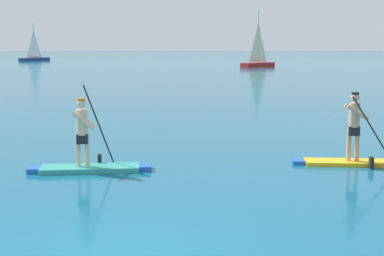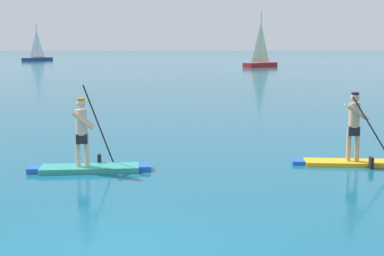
{
  "view_description": "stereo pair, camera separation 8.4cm",
  "coord_description": "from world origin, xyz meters",
  "px_view_note": "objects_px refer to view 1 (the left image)",
  "views": [
    {
      "loc": [
        0.46,
        -7.05,
        2.92
      ],
      "look_at": [
        1.62,
        7.48,
        0.7
      ],
      "focal_mm": 52.01,
      "sensor_mm": 36.0,
      "label": 1
    },
    {
      "loc": [
        0.55,
        -7.06,
        2.92
      ],
      "look_at": [
        1.62,
        7.48,
        0.7
      ],
      "focal_mm": 52.01,
      "sensor_mm": 36.0,
      "label": 2
    }
  ],
  "objects_px": {
    "paddleboarder_mid_center": "(89,156)",
    "sailboat_left_horizon": "(34,56)",
    "paddleboarder_far_right": "(356,148)",
    "sailboat_right_horizon": "(258,60)"
  },
  "relations": [
    {
      "from": "paddleboarder_mid_center",
      "to": "sailboat_left_horizon",
      "type": "height_order",
      "value": "sailboat_left_horizon"
    },
    {
      "from": "paddleboarder_mid_center",
      "to": "paddleboarder_far_right",
      "type": "bearing_deg",
      "value": 0.36
    },
    {
      "from": "paddleboarder_far_right",
      "to": "sailboat_right_horizon",
      "type": "relative_size",
      "value": 0.45
    },
    {
      "from": "paddleboarder_far_right",
      "to": "sailboat_left_horizon",
      "type": "height_order",
      "value": "sailboat_left_horizon"
    },
    {
      "from": "sailboat_left_horizon",
      "to": "sailboat_right_horizon",
      "type": "height_order",
      "value": "sailboat_right_horizon"
    },
    {
      "from": "paddleboarder_far_right",
      "to": "sailboat_right_horizon",
      "type": "distance_m",
      "value": 56.29
    },
    {
      "from": "sailboat_right_horizon",
      "to": "paddleboarder_far_right",
      "type": "bearing_deg",
      "value": -137.37
    },
    {
      "from": "paddleboarder_far_right",
      "to": "sailboat_right_horizon",
      "type": "xyz_separation_m",
      "value": [
        8.64,
        55.62,
        0.46
      ]
    },
    {
      "from": "sailboat_left_horizon",
      "to": "sailboat_right_horizon",
      "type": "bearing_deg",
      "value": 77.14
    },
    {
      "from": "paddleboarder_mid_center",
      "to": "sailboat_right_horizon",
      "type": "xyz_separation_m",
      "value": [
        15.05,
        55.8,
        0.52
      ]
    }
  ]
}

